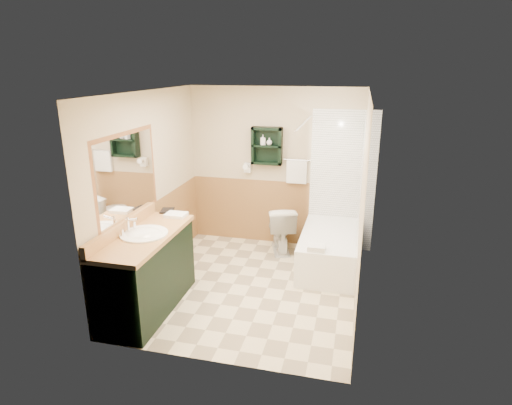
# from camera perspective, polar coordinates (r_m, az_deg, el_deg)

# --- Properties ---
(floor) EXTENTS (3.00, 3.00, 0.00)m
(floor) POSITION_cam_1_polar(r_m,az_deg,el_deg) (5.56, -0.79, -11.04)
(floor) COLOR beige
(floor) RESTS_ON ground
(back_wall) EXTENTS (2.60, 0.04, 2.40)m
(back_wall) POSITION_cam_1_polar(r_m,az_deg,el_deg) (6.52, 2.50, 4.67)
(back_wall) COLOR beige
(back_wall) RESTS_ON ground
(left_wall) EXTENTS (0.04, 3.00, 2.40)m
(left_wall) POSITION_cam_1_polar(r_m,az_deg,el_deg) (5.55, -14.16, 1.79)
(left_wall) COLOR beige
(left_wall) RESTS_ON ground
(right_wall) EXTENTS (0.04, 3.00, 2.40)m
(right_wall) POSITION_cam_1_polar(r_m,az_deg,el_deg) (4.94, 14.16, -0.20)
(right_wall) COLOR beige
(right_wall) RESTS_ON ground
(ceiling) EXTENTS (2.60, 3.00, 0.04)m
(ceiling) POSITION_cam_1_polar(r_m,az_deg,el_deg) (4.87, -0.91, 14.74)
(ceiling) COLOR white
(ceiling) RESTS_ON back_wall
(wainscot_left) EXTENTS (2.98, 2.98, 1.00)m
(wainscot_left) POSITION_cam_1_polar(r_m,az_deg,el_deg) (5.76, -13.33, -4.93)
(wainscot_left) COLOR #AB7B45
(wainscot_left) RESTS_ON left_wall
(wainscot_back) EXTENTS (2.58, 2.58, 1.00)m
(wainscot_back) POSITION_cam_1_polar(r_m,az_deg,el_deg) (6.68, 2.37, -1.25)
(wainscot_back) COLOR #AB7B45
(wainscot_back) RESTS_ON back_wall
(mirror_frame) EXTENTS (1.30, 1.30, 1.00)m
(mirror_frame) POSITION_cam_1_polar(r_m,az_deg,el_deg) (4.99, -16.79, 3.35)
(mirror_frame) COLOR brown
(mirror_frame) RESTS_ON left_wall
(mirror_glass) EXTENTS (1.20, 1.20, 0.90)m
(mirror_glass) POSITION_cam_1_polar(r_m,az_deg,el_deg) (4.99, -16.74, 3.35)
(mirror_glass) COLOR white
(mirror_glass) RESTS_ON left_wall
(tile_right) EXTENTS (1.50, 1.50, 2.10)m
(tile_right) POSITION_cam_1_polar(r_m,az_deg,el_deg) (5.70, 13.66, 0.66)
(tile_right) COLOR white
(tile_right) RESTS_ON right_wall
(tile_back) EXTENTS (0.95, 0.95, 2.10)m
(tile_back) POSITION_cam_1_polar(r_m,az_deg,el_deg) (6.40, 11.45, 2.69)
(tile_back) COLOR white
(tile_back) RESTS_ON back_wall
(tile_accent) EXTENTS (1.50, 1.50, 0.10)m
(tile_accent) POSITION_cam_1_polar(r_m,az_deg,el_deg) (5.52, 14.20, 9.14)
(tile_accent) COLOR #14472C
(tile_accent) RESTS_ON right_wall
(wall_shelf) EXTENTS (0.45, 0.15, 0.55)m
(wall_shelf) POSITION_cam_1_polar(r_m,az_deg,el_deg) (6.36, 1.45, 7.56)
(wall_shelf) COLOR black
(wall_shelf) RESTS_ON back_wall
(hair_dryer) EXTENTS (0.10, 0.24, 0.18)m
(hair_dryer) POSITION_cam_1_polar(r_m,az_deg,el_deg) (6.52, -1.11, 4.69)
(hair_dryer) COLOR white
(hair_dryer) RESTS_ON back_wall
(towel_bar) EXTENTS (0.40, 0.06, 0.40)m
(towel_bar) POSITION_cam_1_polar(r_m,az_deg,el_deg) (6.36, 5.51, 5.66)
(towel_bar) COLOR white
(towel_bar) RESTS_ON back_wall
(curtain_rod) EXTENTS (0.03, 1.60, 0.03)m
(curtain_rod) POSITION_cam_1_polar(r_m,az_deg,el_deg) (5.55, 6.50, 10.65)
(curtain_rod) COLOR silver
(curtain_rod) RESTS_ON back_wall
(shower_curtain) EXTENTS (1.05, 1.05, 1.70)m
(shower_curtain) POSITION_cam_1_polar(r_m,az_deg,el_deg) (5.88, 6.44, 2.61)
(shower_curtain) COLOR beige
(shower_curtain) RESTS_ON curtain_rod
(vanity) EXTENTS (0.59, 1.45, 0.92)m
(vanity) POSITION_cam_1_polar(r_m,az_deg,el_deg) (5.03, -14.28, -9.00)
(vanity) COLOR black
(vanity) RESTS_ON ground
(bathtub) EXTENTS (0.76, 1.50, 0.50)m
(bathtub) POSITION_cam_1_polar(r_m,az_deg,el_deg) (6.04, 9.74, -6.17)
(bathtub) COLOR white
(bathtub) RESTS_ON ground
(toilet) EXTENTS (0.60, 0.80, 0.70)m
(toilet) POSITION_cam_1_polar(r_m,az_deg,el_deg) (6.43, 3.29, -3.47)
(toilet) COLOR white
(toilet) RESTS_ON ground
(counter_towel) EXTENTS (0.25, 0.20, 0.04)m
(counter_towel) POSITION_cam_1_polar(r_m,az_deg,el_deg) (5.32, -10.63, -1.63)
(counter_towel) COLOR white
(counter_towel) RESTS_ON vanity
(vanity_book) EXTENTS (0.16, 0.05, 0.21)m
(vanity_book) POSITION_cam_1_polar(r_m,az_deg,el_deg) (5.52, -12.63, -0.10)
(vanity_book) COLOR black
(vanity_book) RESTS_ON vanity
(tub_towel) EXTENTS (0.21, 0.18, 0.07)m
(tub_towel) POSITION_cam_1_polar(r_m,az_deg,el_deg) (5.34, 8.05, -6.00)
(tub_towel) COLOR white
(tub_towel) RESTS_ON bathtub
(soap_bottle_a) EXTENTS (0.12, 0.16, 0.07)m
(soap_bottle_a) POSITION_cam_1_polar(r_m,az_deg,el_deg) (6.36, 0.92, 8.02)
(soap_bottle_a) COLOR white
(soap_bottle_a) RESTS_ON wall_shelf
(soap_bottle_b) EXTENTS (0.10, 0.12, 0.08)m
(soap_bottle_b) POSITION_cam_1_polar(r_m,az_deg,el_deg) (6.33, 1.79, 8.05)
(soap_bottle_b) COLOR white
(soap_bottle_b) RESTS_ON wall_shelf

